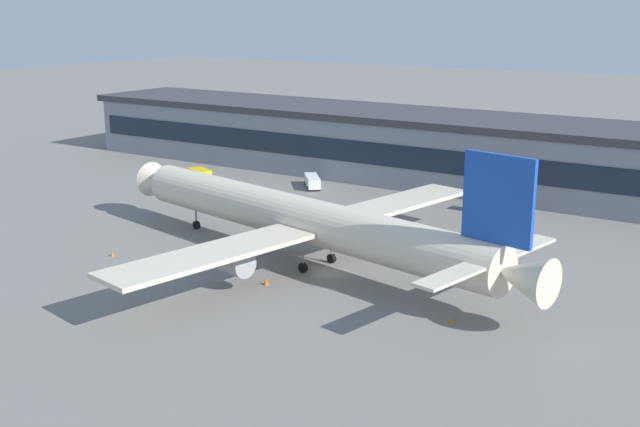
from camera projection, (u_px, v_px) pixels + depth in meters
The scene contains 9 objects.
ground_plane at pixel (328, 272), 86.61m from camera, with size 600.00×600.00×0.00m, color slate.
terminal_building at pixel (493, 154), 125.84m from camera, with size 164.26×20.30×11.47m.
airliner at pixel (307, 220), 88.09m from camera, with size 61.40×53.16×16.09m.
crew_van at pixel (490, 203), 111.42m from camera, with size 5.28×2.43×2.55m.
pushback_tractor at pixel (199, 173), 134.09m from camera, with size 5.45×4.36×1.75m.
belt_loader at pixel (312, 181), 127.63m from camera, with size 5.68×6.17×1.95m.
traffic_cone_0 at pixel (266, 282), 82.63m from camera, with size 0.58×0.58×0.73m, color #F2590C.
traffic_cone_1 at pixel (451, 320), 72.58m from camera, with size 0.45×0.45×0.57m, color #F2590C.
traffic_cone_2 at pixel (112, 254), 92.22m from camera, with size 0.48×0.48×0.59m, color #F2590C.
Camera 1 is at (43.87, -69.34, 28.52)m, focal length 43.40 mm.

